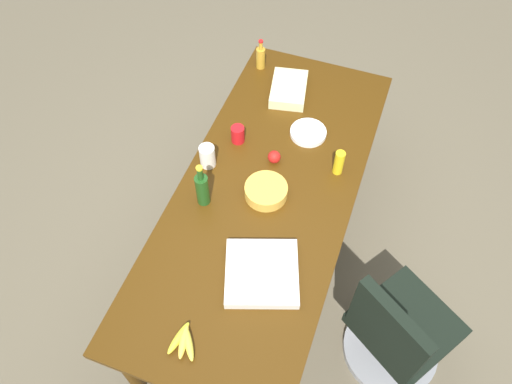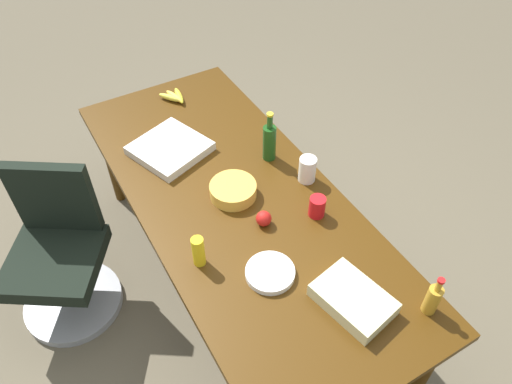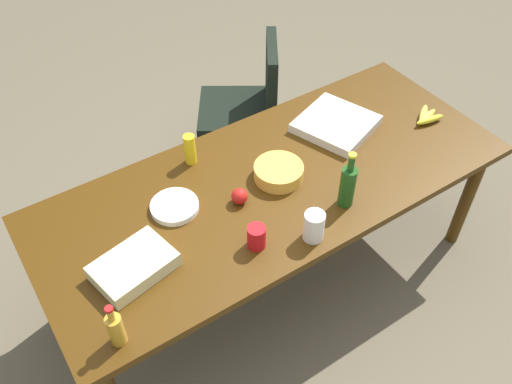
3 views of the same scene
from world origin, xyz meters
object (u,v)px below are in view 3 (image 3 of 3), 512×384
(paper_plate_stack, at_px, (175,206))
(apple_red, at_px, (239,196))
(pizza_box, at_px, (336,124))
(mayo_jar, at_px, (314,226))
(chip_bowl, at_px, (279,172))
(mustard_bottle, at_px, (190,149))
(banana_bunch, at_px, (427,117))
(wine_bottle, at_px, (348,185))
(conference_table, at_px, (274,191))
(dressing_bottle, at_px, (116,329))
(red_solo_cup, at_px, (256,237))
(office_chair, at_px, (245,121))
(sheet_cake, at_px, (134,266))

(paper_plate_stack, relative_size, apple_red, 2.89)
(pizza_box, distance_m, mayo_jar, 0.78)
(paper_plate_stack, distance_m, chip_bowl, 0.52)
(mustard_bottle, xyz_separation_m, banana_bunch, (1.21, -0.41, -0.06))
(apple_red, height_order, wine_bottle, wine_bottle)
(conference_table, relative_size, mayo_jar, 16.25)
(banana_bunch, bearing_deg, dressing_bottle, -170.78)
(red_solo_cup, height_order, mayo_jar, mayo_jar)
(pizza_box, xyz_separation_m, dressing_bottle, (-1.46, -0.53, 0.06))
(chip_bowl, bearing_deg, office_chair, 67.27)
(office_chair, distance_m, paper_plate_stack, 1.26)
(chip_bowl, distance_m, mustard_bottle, 0.45)
(paper_plate_stack, distance_m, banana_bunch, 1.44)
(red_solo_cup, bearing_deg, mayo_jar, -23.02)
(office_chair, height_order, apple_red, office_chair)
(red_solo_cup, relative_size, apple_red, 1.45)
(apple_red, distance_m, mayo_jar, 0.39)
(office_chair, distance_m, banana_bunch, 1.19)
(paper_plate_stack, xyz_separation_m, pizza_box, (0.98, 0.05, 0.01))
(sheet_cake, height_order, apple_red, apple_red)
(pizza_box, relative_size, apple_red, 4.74)
(conference_table, relative_size, chip_bowl, 9.71)
(banana_bunch, bearing_deg, paper_plate_stack, 173.24)
(red_solo_cup, distance_m, sheet_cake, 0.52)
(conference_table, height_order, sheet_cake, sheet_cake)
(red_solo_cup, distance_m, chip_bowl, 0.43)
(wine_bottle, relative_size, mustard_bottle, 1.84)
(mayo_jar, bearing_deg, chip_bowl, 76.69)
(apple_red, xyz_separation_m, mayo_jar, (0.15, -0.35, 0.03))
(apple_red, height_order, banana_bunch, apple_red)
(red_solo_cup, relative_size, chip_bowl, 0.46)
(apple_red, xyz_separation_m, mustard_bottle, (-0.05, 0.37, 0.04))
(conference_table, xyz_separation_m, pizza_box, (0.50, 0.15, 0.10))
(wine_bottle, xyz_separation_m, banana_bunch, (0.76, 0.23, -0.09))
(apple_red, bearing_deg, chip_bowl, 8.31)
(conference_table, bearing_deg, office_chair, 65.86)
(red_solo_cup, bearing_deg, banana_bunch, 9.78)
(conference_table, bearing_deg, paper_plate_stack, 168.69)
(banana_bunch, bearing_deg, chip_bowl, 175.14)
(pizza_box, relative_size, dressing_bottle, 1.66)
(paper_plate_stack, height_order, dressing_bottle, dressing_bottle)
(office_chair, bearing_deg, mustard_bottle, -140.00)
(dressing_bottle, bearing_deg, conference_table, 21.65)
(conference_table, relative_size, paper_plate_stack, 10.51)
(pizza_box, xyz_separation_m, mayo_jar, (-0.56, -0.53, 0.05))
(apple_red, relative_size, chip_bowl, 0.32)
(paper_plate_stack, xyz_separation_m, dressing_bottle, (-0.48, -0.48, 0.07))
(red_solo_cup, distance_m, banana_bunch, 1.25)
(office_chair, distance_m, apple_red, 1.20)
(sheet_cake, bearing_deg, banana_bunch, 1.74)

